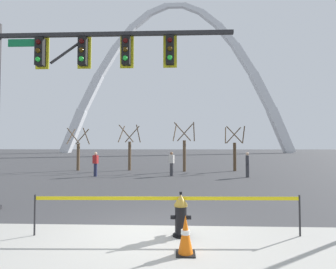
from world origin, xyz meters
TOP-DOWN VIEW (x-y plane):
  - ground_plane at (0.00, 0.00)m, footprint 240.00×240.00m
  - fire_hydrant at (0.70, -0.40)m, footprint 0.46×0.48m
  - caution_tape_barrier at (0.39, -0.39)m, footprint 6.00×0.22m
  - traffic_cone_by_hydrant at (0.78, -1.36)m, footprint 0.36×0.36m
  - traffic_signal_gantry at (-2.83, 1.84)m, footprint 7.82×0.44m
  - monument_arch at (0.00, 62.11)m, footprint 60.96×2.28m
  - tree_far_left at (-7.43, 14.55)m, footprint 1.59×1.59m
  - tree_left_mid at (-3.29, 14.83)m, footprint 1.70×1.71m
  - tree_center_left at (1.13, 14.00)m, footprint 1.75×1.76m
  - tree_center_right at (5.11, 14.52)m, footprint 1.63×1.64m
  - pedestrian_walking_left at (5.05, 10.49)m, footprint 0.29×0.38m
  - pedestrian_standing_center at (-4.75, 10.60)m, footprint 0.39×0.32m
  - pedestrian_walking_right at (0.21, 11.07)m, footprint 0.39×0.33m

SIDE VIEW (x-z plane):
  - ground_plane at x=0.00m, z-range 0.00..0.00m
  - traffic_cone_by_hydrant at x=0.78m, z-range -0.01..0.72m
  - fire_hydrant at x=0.70m, z-range -0.03..0.96m
  - caution_tape_barrier at x=0.39m, z-range 0.19..1.11m
  - pedestrian_walking_left at x=5.05m, z-range 0.02..1.61m
  - pedestrian_standing_center at x=-4.75m, z-range 0.02..1.61m
  - pedestrian_walking_right at x=0.21m, z-range 0.02..1.61m
  - tree_far_left at x=-7.43m, z-range -0.19..3.22m
  - tree_center_right at x=5.11m, z-range -0.20..3.32m
  - tree_left_mid at x=-3.29m, z-range -0.20..3.46m
  - tree_center_left at x=1.13m, z-range -0.21..3.57m
  - traffic_signal_gantry at x=-2.83m, z-range 1.40..7.40m
  - monument_arch at x=0.00m, z-range -2.03..38.37m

